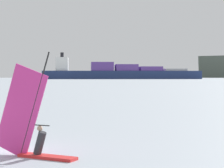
# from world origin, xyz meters

# --- Properties ---
(windsurfer) EXTENTS (3.90, 0.77, 4.33)m
(windsurfer) POSITION_xyz_m (3.16, -0.45, 1.09)
(windsurfer) COLOR red
(windsurfer) RESTS_ON ground_plane
(cargo_ship) EXTENTS (183.07, 110.75, 31.75)m
(cargo_ship) POSITION_xyz_m (-167.25, 455.29, 7.80)
(cargo_ship) COLOR navy
(cargo_ship) RESTS_ON ground_plane
(distant_headland) EXTENTS (685.48, 334.11, 51.92)m
(distant_headland) POSITION_xyz_m (-321.39, 1138.20, 25.96)
(distant_headland) COLOR #4C564C
(distant_headland) RESTS_ON ground_plane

